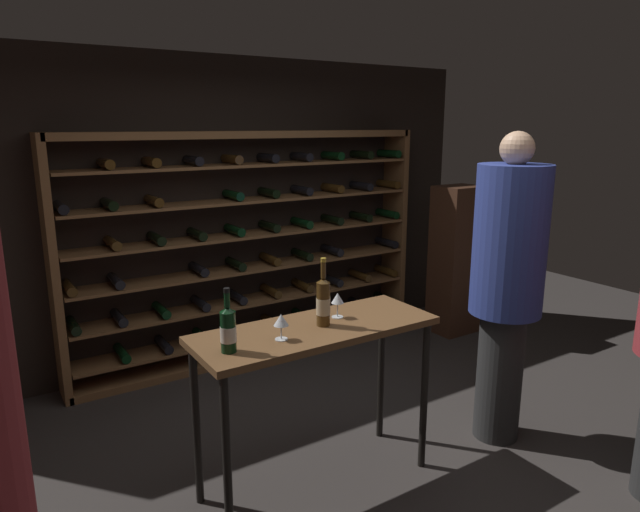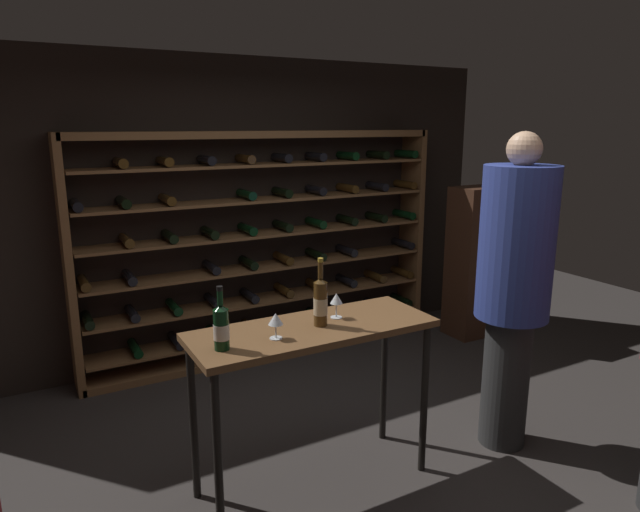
{
  "view_description": "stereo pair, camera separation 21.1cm",
  "coord_description": "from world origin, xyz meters",
  "px_view_note": "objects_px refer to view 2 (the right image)",
  "views": [
    {
      "loc": [
        -1.88,
        -2.5,
        2.08
      ],
      "look_at": [
        -0.16,
        0.2,
        1.33
      ],
      "focal_mm": 31.53,
      "sensor_mm": 36.0,
      "label": 1
    },
    {
      "loc": [
        -1.7,
        -2.61,
        2.08
      ],
      "look_at": [
        -0.16,
        0.2,
        1.33
      ],
      "focal_mm": 31.53,
      "sensor_mm": 36.0,
      "label": 2
    }
  ],
  "objects_px": {
    "person_host_in_suit": "(514,279)",
    "wine_bottle_green_slim": "(221,327)",
    "wine_glass_stemmed_left": "(336,300)",
    "display_cabinet": "(473,262)",
    "wine_bottle_gold_foil": "(321,301)",
    "wine_rack": "(268,247)",
    "wine_glass_stemmed_center": "(276,320)",
    "tasting_table": "(313,346)"
  },
  "relations": [
    {
      "from": "wine_rack",
      "to": "wine_glass_stemmed_left",
      "type": "height_order",
      "value": "wine_rack"
    },
    {
      "from": "person_host_in_suit",
      "to": "wine_glass_stemmed_center",
      "type": "distance_m",
      "value": 1.58
    },
    {
      "from": "display_cabinet",
      "to": "wine_bottle_green_slim",
      "type": "bearing_deg",
      "value": -154.73
    },
    {
      "from": "display_cabinet",
      "to": "wine_glass_stemmed_center",
      "type": "height_order",
      "value": "display_cabinet"
    },
    {
      "from": "person_host_in_suit",
      "to": "wine_bottle_green_slim",
      "type": "distance_m",
      "value": 1.88
    },
    {
      "from": "wine_glass_stemmed_left",
      "to": "wine_glass_stemmed_center",
      "type": "height_order",
      "value": "wine_glass_stemmed_left"
    },
    {
      "from": "wine_bottle_green_slim",
      "to": "wine_glass_stemmed_center",
      "type": "xyz_separation_m",
      "value": [
        0.3,
        0.0,
        -0.02
      ]
    },
    {
      "from": "wine_rack",
      "to": "wine_glass_stemmed_center",
      "type": "xyz_separation_m",
      "value": [
        -0.84,
        -2.02,
        0.08
      ]
    },
    {
      "from": "wine_rack",
      "to": "wine_bottle_gold_foil",
      "type": "bearing_deg",
      "value": -105.3
    },
    {
      "from": "person_host_in_suit",
      "to": "wine_bottle_gold_foil",
      "type": "height_order",
      "value": "person_host_in_suit"
    },
    {
      "from": "wine_glass_stemmed_left",
      "to": "display_cabinet",
      "type": "bearing_deg",
      "value": 29.46
    },
    {
      "from": "wine_bottle_green_slim",
      "to": "wine_glass_stemmed_left",
      "type": "bearing_deg",
      "value": 9.95
    },
    {
      "from": "wine_glass_stemmed_center",
      "to": "person_host_in_suit",
      "type": "bearing_deg",
      "value": -5.28
    },
    {
      "from": "wine_bottle_green_slim",
      "to": "wine_rack",
      "type": "bearing_deg",
      "value": 60.71
    },
    {
      "from": "person_host_in_suit",
      "to": "wine_glass_stemmed_left",
      "type": "height_order",
      "value": "person_host_in_suit"
    },
    {
      "from": "person_host_in_suit",
      "to": "wine_bottle_green_slim",
      "type": "bearing_deg",
      "value": -147.54
    },
    {
      "from": "tasting_table",
      "to": "person_host_in_suit",
      "type": "distance_m",
      "value": 1.36
    },
    {
      "from": "person_host_in_suit",
      "to": "wine_glass_stemmed_center",
      "type": "bearing_deg",
      "value": -148.38
    },
    {
      "from": "wine_glass_stemmed_left",
      "to": "wine_glass_stemmed_center",
      "type": "bearing_deg",
      "value": -163.75
    },
    {
      "from": "tasting_table",
      "to": "wine_bottle_green_slim",
      "type": "xyz_separation_m",
      "value": [
        -0.55,
        -0.07,
        0.24
      ]
    },
    {
      "from": "tasting_table",
      "to": "wine_glass_stemmed_left",
      "type": "relative_size",
      "value": 9.37
    },
    {
      "from": "person_host_in_suit",
      "to": "wine_bottle_green_slim",
      "type": "height_order",
      "value": "person_host_in_suit"
    },
    {
      "from": "wine_rack",
      "to": "display_cabinet",
      "type": "xyz_separation_m",
      "value": [
        1.97,
        -0.56,
        -0.26
      ]
    },
    {
      "from": "wine_bottle_gold_foil",
      "to": "person_host_in_suit",
      "type": "bearing_deg",
      "value": -9.3
    },
    {
      "from": "person_host_in_suit",
      "to": "wine_bottle_gold_foil",
      "type": "relative_size",
      "value": 5.27
    },
    {
      "from": "wine_rack",
      "to": "display_cabinet",
      "type": "distance_m",
      "value": 2.06
    },
    {
      "from": "wine_bottle_gold_foil",
      "to": "display_cabinet",
      "type": "bearing_deg",
      "value": 29.22
    },
    {
      "from": "tasting_table",
      "to": "wine_rack",
      "type": "bearing_deg",
      "value": 73.45
    },
    {
      "from": "wine_glass_stemmed_center",
      "to": "wine_bottle_green_slim",
      "type": "bearing_deg",
      "value": -179.92
    },
    {
      "from": "wine_rack",
      "to": "wine_glass_stemmed_center",
      "type": "distance_m",
      "value": 2.19
    },
    {
      "from": "wine_bottle_green_slim",
      "to": "wine_bottle_gold_foil",
      "type": "relative_size",
      "value": 0.85
    },
    {
      "from": "display_cabinet",
      "to": "wine_glass_stemmed_center",
      "type": "bearing_deg",
      "value": -152.45
    },
    {
      "from": "tasting_table",
      "to": "wine_glass_stemmed_left",
      "type": "height_order",
      "value": "wine_glass_stemmed_left"
    },
    {
      "from": "wine_rack",
      "to": "tasting_table",
      "type": "xyz_separation_m",
      "value": [
        -0.58,
        -1.95,
        -0.14
      ]
    },
    {
      "from": "wine_glass_stemmed_left",
      "to": "wine_glass_stemmed_center",
      "type": "distance_m",
      "value": 0.46
    },
    {
      "from": "tasting_table",
      "to": "wine_glass_stemmed_center",
      "type": "relative_size",
      "value": 9.87
    },
    {
      "from": "wine_glass_stemmed_left",
      "to": "wine_rack",
      "type": "bearing_deg",
      "value": 78.23
    },
    {
      "from": "wine_rack",
      "to": "wine_glass_stemmed_center",
      "type": "height_order",
      "value": "wine_rack"
    },
    {
      "from": "tasting_table",
      "to": "wine_bottle_gold_foil",
      "type": "xyz_separation_m",
      "value": [
        0.04,
        -0.01,
        0.26
      ]
    },
    {
      "from": "person_host_in_suit",
      "to": "wine_glass_stemmed_left",
      "type": "relative_size",
      "value": 13.78
    },
    {
      "from": "wine_bottle_green_slim",
      "to": "wine_glass_stemmed_center",
      "type": "relative_size",
      "value": 2.33
    },
    {
      "from": "wine_bottle_gold_foil",
      "to": "wine_glass_stemmed_center",
      "type": "bearing_deg",
      "value": -168.23
    }
  ]
}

